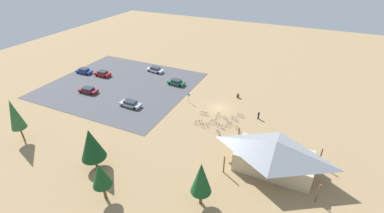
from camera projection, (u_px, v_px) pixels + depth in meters
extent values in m
plane|color=#9E7F56|center=(219.00, 108.00, 56.90)|extent=(160.00, 160.00, 0.00)
cube|color=#4C4C51|center=(121.00, 85.00, 66.59)|extent=(34.49, 31.00, 0.05)
cube|color=#C6B28E|center=(273.00, 161.00, 40.44)|extent=(11.25, 6.04, 3.18)
pyramid|color=gray|center=(276.00, 147.00, 39.11)|extent=(13.36, 8.14, 2.07)
cylinder|color=brown|center=(320.00, 157.00, 41.15)|extent=(0.20, 0.20, 3.18)
cylinder|color=brown|center=(239.00, 136.00, 45.85)|extent=(0.20, 0.20, 3.18)
cylinder|color=brown|center=(318.00, 193.00, 35.04)|extent=(0.20, 0.20, 3.18)
cylinder|color=brown|center=(224.00, 164.00, 39.73)|extent=(0.20, 0.20, 3.18)
cylinder|color=brown|center=(238.00, 96.00, 60.79)|extent=(0.60, 0.60, 0.90)
cylinder|color=#99999E|center=(189.00, 98.00, 58.53)|extent=(0.08, 0.08, 2.20)
cube|color=#1959B2|center=(189.00, 95.00, 58.12)|extent=(0.56, 0.04, 0.40)
cylinder|color=brown|center=(105.00, 191.00, 35.68)|extent=(0.40, 0.40, 2.59)
cone|color=#194C23|center=(101.00, 175.00, 34.11)|extent=(2.57, 2.57, 3.57)
cylinder|color=brown|center=(96.00, 162.00, 41.17)|extent=(0.33, 0.33, 1.91)
cone|color=#14421E|center=(91.00, 144.00, 39.38)|extent=(3.74, 3.74, 5.11)
cylinder|color=brown|center=(201.00, 197.00, 35.04)|extent=(0.43, 0.43, 2.33)
cone|color=#194C23|center=(201.00, 178.00, 33.24)|extent=(2.74, 2.74, 4.70)
cylinder|color=brown|center=(22.00, 134.00, 46.65)|extent=(0.28, 0.28, 2.72)
cone|color=#2D6633|center=(14.00, 114.00, 44.55)|extent=(2.43, 2.43, 5.53)
torus|color=black|center=(227.00, 125.00, 50.77)|extent=(0.36, 0.65, 0.71)
torus|color=black|center=(231.00, 123.00, 51.33)|extent=(0.36, 0.65, 0.71)
cylinder|color=#197A7F|center=(229.00, 124.00, 50.99)|extent=(0.47, 0.88, 0.04)
cylinder|color=#197A7F|center=(228.00, 124.00, 50.84)|extent=(0.04, 0.04, 0.40)
cube|color=black|center=(228.00, 123.00, 50.74)|extent=(0.16, 0.21, 0.05)
cylinder|color=#197A7F|center=(230.00, 122.00, 51.15)|extent=(0.04, 0.04, 0.49)
cylinder|color=black|center=(230.00, 121.00, 51.02)|extent=(0.44, 0.25, 0.03)
torus|color=black|center=(243.00, 116.00, 53.60)|extent=(0.65, 0.05, 0.65)
torus|color=black|center=(238.00, 115.00, 53.95)|extent=(0.65, 0.05, 0.65)
cylinder|color=#722D9E|center=(240.00, 115.00, 53.72)|extent=(0.88, 0.05, 0.04)
cylinder|color=#722D9E|center=(241.00, 115.00, 53.61)|extent=(0.04, 0.04, 0.40)
cube|color=black|center=(241.00, 114.00, 53.51)|extent=(0.20, 0.08, 0.05)
cylinder|color=#722D9E|center=(239.00, 114.00, 53.81)|extent=(0.04, 0.04, 0.41)
cylinder|color=black|center=(239.00, 113.00, 53.71)|extent=(0.04, 0.48, 0.03)
torus|color=black|center=(218.00, 125.00, 50.67)|extent=(0.75, 0.14, 0.75)
torus|color=black|center=(223.00, 127.00, 50.18)|extent=(0.75, 0.14, 0.75)
cylinder|color=#2347B7|center=(221.00, 126.00, 50.36)|extent=(0.99, 0.16, 0.04)
cylinder|color=#2347B7|center=(220.00, 125.00, 50.39)|extent=(0.04, 0.04, 0.47)
cube|color=black|center=(220.00, 124.00, 50.27)|extent=(0.21, 0.10, 0.05)
cylinder|color=#2347B7|center=(223.00, 126.00, 50.11)|extent=(0.04, 0.04, 0.44)
cylinder|color=black|center=(223.00, 125.00, 50.00)|extent=(0.09, 0.48, 0.03)
torus|color=black|center=(202.00, 113.00, 54.60)|extent=(0.68, 0.17, 0.68)
torus|color=black|center=(206.00, 114.00, 54.40)|extent=(0.68, 0.17, 0.68)
cylinder|color=red|center=(204.00, 113.00, 54.44)|extent=(0.93, 0.22, 0.04)
cylinder|color=red|center=(203.00, 112.00, 54.42)|extent=(0.04, 0.04, 0.45)
cube|color=black|center=(203.00, 111.00, 54.31)|extent=(0.21, 0.12, 0.05)
cylinder|color=red|center=(206.00, 112.00, 54.29)|extent=(0.04, 0.04, 0.49)
cylinder|color=black|center=(206.00, 111.00, 54.17)|extent=(0.13, 0.48, 0.03)
torus|color=black|center=(237.00, 127.00, 50.10)|extent=(0.56, 0.54, 0.74)
torus|color=black|center=(239.00, 130.00, 49.28)|extent=(0.56, 0.54, 0.74)
cylinder|color=orange|center=(238.00, 128.00, 49.62)|extent=(0.70, 0.68, 0.04)
cylinder|color=orange|center=(237.00, 127.00, 49.72)|extent=(0.04, 0.04, 0.45)
cube|color=black|center=(238.00, 126.00, 49.60)|extent=(0.20, 0.20, 0.05)
cylinder|color=orange|center=(239.00, 129.00, 49.23)|extent=(0.04, 0.04, 0.49)
cylinder|color=black|center=(239.00, 128.00, 49.11)|extent=(0.36, 0.37, 0.03)
torus|color=black|center=(211.00, 122.00, 51.69)|extent=(0.55, 0.56, 0.75)
torus|color=black|center=(216.00, 121.00, 51.99)|extent=(0.55, 0.56, 0.75)
cylinder|color=#B7B7BC|center=(213.00, 121.00, 51.78)|extent=(0.66, 0.67, 0.04)
cylinder|color=#B7B7BC|center=(212.00, 121.00, 51.67)|extent=(0.04, 0.04, 0.45)
cube|color=black|center=(213.00, 120.00, 51.56)|extent=(0.20, 0.20, 0.05)
cylinder|color=#B7B7BC|center=(215.00, 120.00, 51.84)|extent=(0.04, 0.04, 0.48)
cylinder|color=black|center=(215.00, 119.00, 51.71)|extent=(0.36, 0.36, 0.03)
torus|color=black|center=(227.00, 120.00, 52.32)|extent=(0.61, 0.40, 0.69)
torus|color=black|center=(224.00, 118.00, 53.04)|extent=(0.61, 0.40, 0.69)
cylinder|color=silver|center=(226.00, 118.00, 52.62)|extent=(0.80, 0.51, 0.04)
cylinder|color=silver|center=(226.00, 118.00, 52.46)|extent=(0.04, 0.04, 0.37)
cube|color=black|center=(226.00, 118.00, 52.36)|extent=(0.21, 0.17, 0.05)
cylinder|color=silver|center=(224.00, 117.00, 52.86)|extent=(0.04, 0.04, 0.42)
cylinder|color=black|center=(225.00, 116.00, 52.75)|extent=(0.28, 0.43, 0.03)
torus|color=black|center=(220.00, 134.00, 48.29)|extent=(0.53, 0.52, 0.70)
torus|color=black|center=(217.00, 131.00, 49.07)|extent=(0.53, 0.52, 0.70)
cylinder|color=black|center=(219.00, 132.00, 48.62)|extent=(0.66, 0.65, 0.04)
cylinder|color=black|center=(219.00, 132.00, 48.44)|extent=(0.04, 0.04, 0.38)
cube|color=black|center=(219.00, 132.00, 48.35)|extent=(0.20, 0.20, 0.05)
cylinder|color=black|center=(218.00, 131.00, 48.88)|extent=(0.04, 0.04, 0.43)
cylinder|color=black|center=(218.00, 130.00, 48.77)|extent=(0.36, 0.36, 0.03)
torus|color=black|center=(217.00, 116.00, 53.56)|extent=(0.16, 0.67, 0.67)
torus|color=black|center=(219.00, 114.00, 54.31)|extent=(0.16, 0.67, 0.67)
cylinder|color=yellow|center=(218.00, 115.00, 53.88)|extent=(0.22, 0.97, 0.04)
cylinder|color=yellow|center=(218.00, 114.00, 53.69)|extent=(0.04, 0.04, 0.44)
cube|color=black|center=(218.00, 114.00, 53.58)|extent=(0.12, 0.21, 0.05)
cylinder|color=yellow|center=(219.00, 113.00, 54.13)|extent=(0.04, 0.04, 0.41)
cylinder|color=black|center=(219.00, 112.00, 54.03)|extent=(0.48, 0.12, 0.03)
torus|color=black|center=(208.00, 125.00, 50.95)|extent=(0.53, 0.52, 0.70)
torus|color=black|center=(203.00, 126.00, 50.64)|extent=(0.53, 0.52, 0.70)
cylinder|color=#1E7F38|center=(205.00, 125.00, 50.74)|extent=(0.73, 0.72, 0.04)
cylinder|color=#1E7F38|center=(206.00, 124.00, 50.76)|extent=(0.04, 0.04, 0.36)
cube|color=black|center=(206.00, 123.00, 50.67)|extent=(0.20, 0.20, 0.05)
cylinder|color=#1E7F38|center=(203.00, 124.00, 50.54)|extent=(0.04, 0.04, 0.51)
cylinder|color=black|center=(203.00, 123.00, 50.41)|extent=(0.36, 0.37, 0.03)
torus|color=black|center=(201.00, 122.00, 51.83)|extent=(0.56, 0.51, 0.72)
torus|color=black|center=(196.00, 122.00, 51.57)|extent=(0.56, 0.51, 0.72)
cylinder|color=#197A7F|center=(198.00, 121.00, 51.64)|extent=(0.73, 0.66, 0.04)
cylinder|color=#197A7F|center=(199.00, 121.00, 51.65)|extent=(0.04, 0.04, 0.38)
cube|color=black|center=(199.00, 120.00, 51.55)|extent=(0.20, 0.19, 0.05)
cylinder|color=#197A7F|center=(196.00, 121.00, 51.48)|extent=(0.04, 0.04, 0.43)
cylinder|color=black|center=(196.00, 120.00, 51.37)|extent=(0.34, 0.38, 0.03)
torus|color=black|center=(237.00, 120.00, 52.32)|extent=(0.64, 0.26, 0.66)
torus|color=black|center=(232.00, 118.00, 52.98)|extent=(0.64, 0.26, 0.66)
cylinder|color=#722D9E|center=(235.00, 119.00, 52.60)|extent=(0.97, 0.37, 0.04)
cylinder|color=#722D9E|center=(235.00, 118.00, 52.42)|extent=(0.04, 0.04, 0.43)
cube|color=black|center=(236.00, 118.00, 52.31)|extent=(0.22, 0.14, 0.05)
cylinder|color=#722D9E|center=(233.00, 117.00, 52.80)|extent=(0.04, 0.04, 0.48)
cylinder|color=black|center=(233.00, 116.00, 52.67)|extent=(0.19, 0.46, 0.03)
cube|color=red|center=(103.00, 74.00, 70.98)|extent=(4.28, 1.90, 0.70)
cube|color=#2D3842|center=(102.00, 72.00, 70.67)|extent=(2.41, 1.65, 0.50)
cylinder|color=black|center=(97.00, 75.00, 70.97)|extent=(0.64, 0.23, 0.64)
cylinder|color=black|center=(101.00, 73.00, 72.25)|extent=(0.64, 0.23, 0.64)
cylinder|color=black|center=(105.00, 77.00, 69.96)|extent=(0.64, 0.23, 0.64)
cylinder|color=black|center=(109.00, 75.00, 71.24)|extent=(0.64, 0.23, 0.64)
cube|color=#1E42B2|center=(84.00, 71.00, 72.62)|extent=(4.58, 2.04, 0.60)
cube|color=#2D3842|center=(84.00, 69.00, 72.33)|extent=(2.59, 1.71, 0.56)
cylinder|color=black|center=(78.00, 72.00, 72.58)|extent=(0.65, 0.25, 0.64)
cylinder|color=black|center=(82.00, 70.00, 73.84)|extent=(0.65, 0.25, 0.64)
cylinder|color=black|center=(87.00, 74.00, 71.61)|extent=(0.65, 0.25, 0.64)
cylinder|color=black|center=(91.00, 72.00, 72.87)|extent=(0.65, 0.25, 0.64)
cube|color=#BCBCC1|center=(130.00, 104.00, 57.25)|extent=(4.75, 1.85, 0.56)
cube|color=#2D3842|center=(130.00, 102.00, 56.96)|extent=(2.67, 1.62, 0.57)
cylinder|color=black|center=(122.00, 105.00, 57.31)|extent=(0.64, 0.23, 0.64)
cylinder|color=black|center=(127.00, 102.00, 58.55)|extent=(0.64, 0.23, 0.64)
cylinder|color=black|center=(135.00, 108.00, 56.13)|extent=(0.64, 0.23, 0.64)
cylinder|color=black|center=(139.00, 105.00, 57.37)|extent=(0.64, 0.23, 0.64)
cube|color=white|center=(155.00, 70.00, 73.44)|extent=(4.89, 2.28, 0.57)
cube|color=#2D3842|center=(155.00, 68.00, 73.15)|extent=(2.80, 1.84, 0.59)
cylinder|color=black|center=(149.00, 70.00, 73.68)|extent=(0.66, 0.29, 0.64)
cylinder|color=black|center=(152.00, 69.00, 74.82)|extent=(0.66, 0.29, 0.64)
cylinder|color=black|center=(158.00, 73.00, 72.26)|extent=(0.66, 0.29, 0.64)
cylinder|color=black|center=(162.00, 71.00, 73.39)|extent=(0.66, 0.29, 0.64)
cube|color=#1E6B3D|center=(176.00, 83.00, 66.43)|extent=(4.35, 1.89, 0.61)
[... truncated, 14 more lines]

